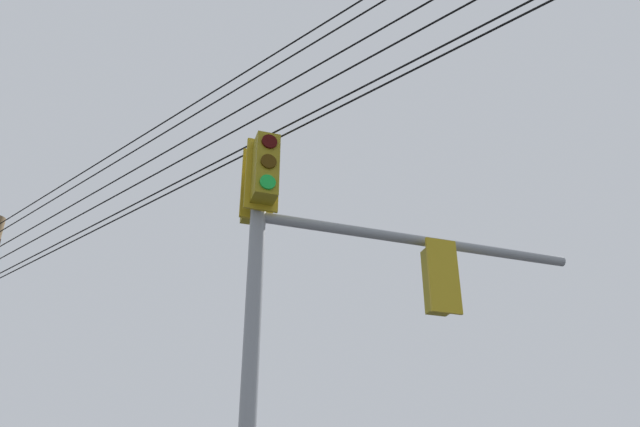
% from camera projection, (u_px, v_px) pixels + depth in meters
% --- Properties ---
extents(signal_mast_assembly, '(4.79, 1.15, 6.76)m').
position_uv_depth(signal_mast_assembly, '(311.00, 289.00, 7.99)').
color(signal_mast_assembly, gray).
rests_on(signal_mast_assembly, ground).
extents(overhead_wire_span, '(11.98, 15.71, 2.21)m').
position_uv_depth(overhead_wire_span, '(311.00, 77.00, 8.51)').
color(overhead_wire_span, black).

